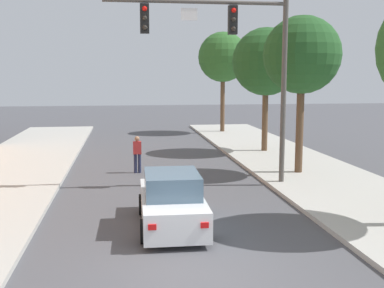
% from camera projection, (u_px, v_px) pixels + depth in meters
% --- Properties ---
extents(ground_plane, '(120.00, 120.00, 0.00)m').
position_uv_depth(ground_plane, '(196.00, 272.00, 10.55)').
color(ground_plane, '#4C4C51').
extents(traffic_signal_mast, '(6.89, 0.38, 7.50)m').
position_uv_depth(traffic_signal_mast, '(235.00, 47.00, 17.88)').
color(traffic_signal_mast, '#514C47').
rests_on(traffic_signal_mast, sidewalk_right).
extents(car_lead_white, '(1.90, 4.27, 1.60)m').
position_uv_depth(car_lead_white, '(172.00, 202.00, 13.61)').
color(car_lead_white, silver).
rests_on(car_lead_white, ground).
extents(pedestrian_crossing_road, '(0.36, 0.22, 1.64)m').
position_uv_depth(pedestrian_crossing_road, '(137.00, 153.00, 21.17)').
color(pedestrian_crossing_road, '#232847').
rests_on(pedestrian_crossing_road, ground).
extents(street_tree_second, '(3.27, 3.27, 6.63)m').
position_uv_depth(street_tree_second, '(302.00, 56.00, 20.05)').
color(street_tree_second, brown).
rests_on(street_tree_second, sidewalk_right).
extents(street_tree_third, '(3.69, 3.69, 6.73)m').
position_uv_depth(street_tree_third, '(266.00, 62.00, 26.02)').
color(street_tree_third, brown).
rests_on(street_tree_third, sidewalk_right).
extents(street_tree_farthest, '(3.66, 3.66, 7.32)m').
position_uv_depth(street_tree_farthest, '(223.00, 57.00, 35.15)').
color(street_tree_farthest, brown).
rests_on(street_tree_farthest, sidewalk_right).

